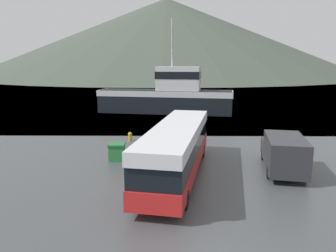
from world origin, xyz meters
The scene contains 8 objects.
water_surface centered at (0.00, 140.70, 0.00)m, with size 240.00×240.00×0.00m, color slate.
hill_backdrop centered at (-3.80, 175.52, 20.19)m, with size 195.56×195.56×40.38m, color #424C42.
tour_bus centered at (-0.56, 9.92, 1.75)m, with size 4.71×12.60×3.09m.
delivery_van centered at (6.06, 10.90, 1.23)m, with size 3.26×6.53×2.30m.
fishing_boat centered at (-1.42, 35.14, 2.32)m, with size 18.34×7.03×12.30m.
storage_bin centered at (-4.68, 13.07, 0.60)m, with size 1.14×1.03×1.18m.
small_boat centered at (-5.67, 42.53, 0.51)m, with size 5.66×5.58×1.02m.
mooring_bollard centered at (-4.48, 18.72, 0.43)m, with size 0.34×0.34×0.79m.
Camera 1 is at (-0.88, -8.80, 6.70)m, focal length 35.00 mm.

